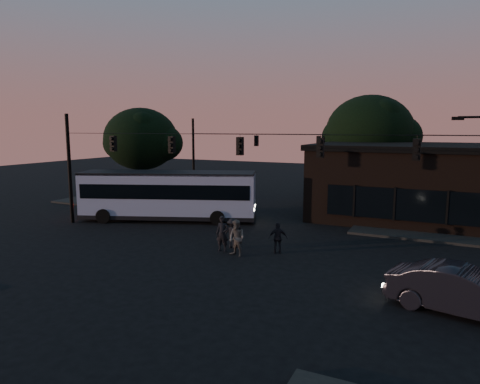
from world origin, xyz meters
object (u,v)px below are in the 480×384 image
at_px(pedestrian_a, 222,234).
at_px(car, 463,291).
at_px(bus, 168,193).
at_px(pedestrian_d, 232,233).
at_px(pedestrian_c, 278,238).
at_px(pedestrian_b, 237,238).
at_px(building, 425,182).

bearing_deg(pedestrian_a, car, -24.68).
bearing_deg(pedestrian_a, bus, 134.78).
relative_size(pedestrian_a, pedestrian_d, 1.17).
xyz_separation_m(car, pedestrian_a, (-11.32, 3.21, 0.12)).
bearing_deg(pedestrian_c, car, 130.92).
height_order(pedestrian_a, pedestrian_d, pedestrian_a).
distance_m(pedestrian_b, pedestrian_c, 2.22).
xyz_separation_m(bus, pedestrian_d, (7.33, -4.42, -1.13)).
bearing_deg(pedestrian_c, building, -140.03).
distance_m(bus, pedestrian_c, 10.93).
bearing_deg(car, bus, 77.18).
bearing_deg(bus, building, 5.73).
xyz_separation_m(pedestrian_a, pedestrian_b, (1.08, -0.47, -0.01)).
distance_m(car, pedestrian_b, 10.60).
bearing_deg(pedestrian_d, pedestrian_c, 179.55).
relative_size(building, pedestrian_a, 8.06).
height_order(car, pedestrian_c, car).
bearing_deg(pedestrian_d, pedestrian_b, 122.46).
bearing_deg(bus, pedestrian_c, -44.86).
bearing_deg(building, pedestrian_b, -120.05).
xyz_separation_m(bus, pedestrian_b, (8.24, -5.74, -1.01)).
distance_m(bus, pedestrian_a, 8.94).
xyz_separation_m(building, pedestrian_c, (-6.43, -12.71, -1.87)).
distance_m(pedestrian_a, pedestrian_c, 2.96).
relative_size(bus, car, 2.46).
xyz_separation_m(building, car, (2.08, -16.84, -1.87)).
distance_m(car, pedestrian_d, 11.87).
bearing_deg(building, car, -82.95).
bearing_deg(car, pedestrian_a, 86.00).
height_order(bus, pedestrian_b, bus).
relative_size(car, pedestrian_c, 3.06).
distance_m(building, car, 17.07).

